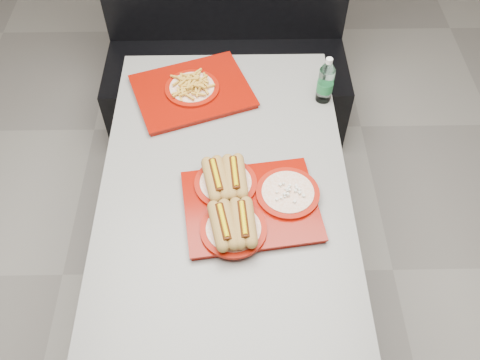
{
  "coord_description": "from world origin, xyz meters",
  "views": [
    {
      "loc": [
        0.04,
        -1.15,
        2.22
      ],
      "look_at": [
        0.06,
        -0.08,
        0.83
      ],
      "focal_mm": 38.0,
      "sensor_mm": 36.0,
      "label": 1
    }
  ],
  "objects_px": {
    "booth_bench": "(226,60)",
    "tray_near": "(245,202)",
    "diner_table": "(226,203)",
    "water_bottle": "(326,82)",
    "tray_far": "(192,89)"
  },
  "relations": [
    {
      "from": "tray_near",
      "to": "tray_far",
      "type": "relative_size",
      "value": 0.9
    },
    {
      "from": "water_bottle",
      "to": "booth_bench",
      "type": "bearing_deg",
      "value": 120.7
    },
    {
      "from": "tray_near",
      "to": "diner_table",
      "type": "bearing_deg",
      "value": 117.26
    },
    {
      "from": "booth_bench",
      "to": "tray_far",
      "type": "height_order",
      "value": "booth_bench"
    },
    {
      "from": "booth_bench",
      "to": "diner_table",
      "type": "bearing_deg",
      "value": -90.0
    },
    {
      "from": "tray_near",
      "to": "tray_far",
      "type": "bearing_deg",
      "value": 109.52
    },
    {
      "from": "tray_far",
      "to": "booth_bench",
      "type": "bearing_deg",
      "value": 78.24
    },
    {
      "from": "diner_table",
      "to": "tray_far",
      "type": "distance_m",
      "value": 0.5
    },
    {
      "from": "tray_near",
      "to": "water_bottle",
      "type": "bearing_deg",
      "value": 58.5
    },
    {
      "from": "diner_table",
      "to": "tray_near",
      "type": "relative_size",
      "value": 2.82
    },
    {
      "from": "booth_bench",
      "to": "tray_near",
      "type": "bearing_deg",
      "value": -86.63
    },
    {
      "from": "booth_bench",
      "to": "water_bottle",
      "type": "distance_m",
      "value": 0.91
    },
    {
      "from": "diner_table",
      "to": "water_bottle",
      "type": "distance_m",
      "value": 0.63
    },
    {
      "from": "tray_far",
      "to": "water_bottle",
      "type": "height_order",
      "value": "water_bottle"
    },
    {
      "from": "tray_far",
      "to": "water_bottle",
      "type": "bearing_deg",
      "value": -4.09
    }
  ]
}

